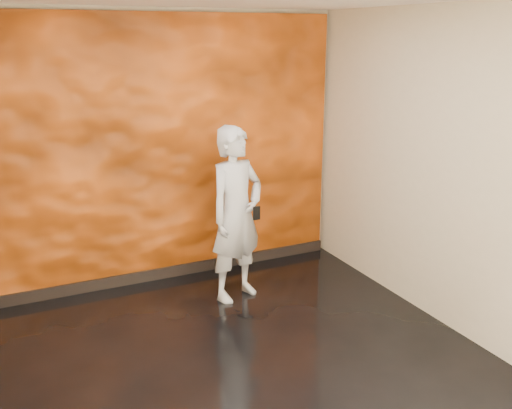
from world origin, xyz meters
name	(u,v)px	position (x,y,z in m)	size (l,w,h in m)	color
room	(235,198)	(0.00, 0.00, 1.40)	(4.02, 4.02, 2.81)	black
feature_wall	(159,152)	(0.00, 1.96, 1.38)	(3.90, 0.06, 2.75)	orange
baseboard	(166,272)	(0.00, 1.92, 0.06)	(3.90, 0.04, 0.12)	black
man	(236,214)	(0.52, 1.18, 0.87)	(0.63, 0.41, 1.73)	#9FA5AD
phone	(257,213)	(0.63, 0.96, 0.92)	(0.07, 0.01, 0.13)	black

